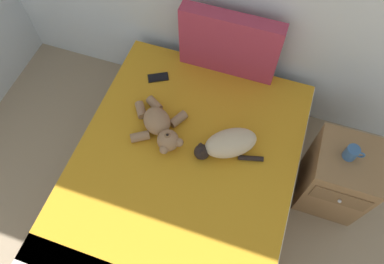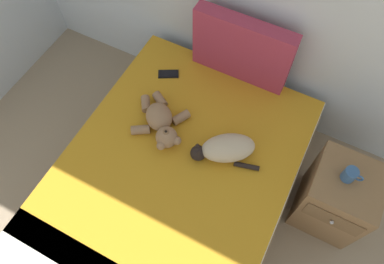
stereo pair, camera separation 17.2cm
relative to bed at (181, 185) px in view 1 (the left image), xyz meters
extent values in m
cube|color=olive|center=(0.00, 0.00, -0.10)|extent=(1.45, 1.91, 0.29)
cube|color=white|center=(0.00, 0.00, 0.14)|extent=(1.41, 1.85, 0.19)
cube|color=orange|center=(0.00, 0.06, 0.24)|extent=(1.39, 1.72, 0.02)
cube|color=#A5334C|center=(0.05, 0.88, 0.50)|extent=(0.69, 0.11, 0.49)
ellipsoid|color=#C6B293|center=(0.25, 0.25, 0.33)|extent=(0.39, 0.35, 0.15)
sphere|color=black|center=(0.09, 0.14, 0.30)|extent=(0.10, 0.10, 0.10)
cone|color=black|center=(0.11, 0.12, 0.36)|extent=(0.04, 0.04, 0.04)
cone|color=black|center=(0.08, 0.16, 0.36)|extent=(0.04, 0.04, 0.04)
cylinder|color=black|center=(0.40, 0.21, 0.27)|extent=(0.16, 0.07, 0.03)
ellipsoid|color=black|center=(0.15, 0.23, 0.28)|extent=(0.11, 0.10, 0.04)
ellipsoid|color=#937051|center=(-0.25, 0.25, 0.33)|extent=(0.27, 0.27, 0.14)
sphere|color=#937051|center=(-0.13, 0.14, 0.33)|extent=(0.14, 0.14, 0.14)
sphere|color=brown|center=(-0.13, 0.14, 0.37)|extent=(0.06, 0.06, 0.06)
sphere|color=black|center=(-0.13, 0.14, 0.40)|extent=(0.02, 0.02, 0.02)
sphere|color=#937051|center=(-0.06, 0.14, 0.33)|extent=(0.06, 0.06, 0.06)
sphere|color=#937051|center=(-0.13, 0.07, 0.33)|extent=(0.06, 0.06, 0.06)
cylinder|color=#937051|center=(-0.13, 0.33, 0.29)|extent=(0.11, 0.14, 0.06)
cylinder|color=#937051|center=(-0.33, 0.39, 0.29)|extent=(0.13, 0.11, 0.06)
cylinder|color=#937051|center=(-0.32, 0.13, 0.29)|extent=(0.14, 0.12, 0.06)
cylinder|color=#937051|center=(-0.40, 0.32, 0.29)|extent=(0.11, 0.13, 0.06)
cube|color=black|center=(-0.40, 0.63, 0.26)|extent=(0.16, 0.13, 0.01)
cube|color=black|center=(-0.40, 0.63, 0.26)|extent=(0.14, 0.11, 0.00)
cube|color=olive|center=(1.00, 0.38, 0.05)|extent=(0.41, 0.41, 0.59)
cube|color=brown|center=(1.00, 0.17, 0.18)|extent=(0.35, 0.01, 0.17)
sphere|color=#B2B2B7|center=(1.00, 0.15, 0.18)|extent=(0.02, 0.02, 0.02)
cylinder|color=#33598C|center=(0.96, 0.38, 0.39)|extent=(0.08, 0.08, 0.09)
torus|color=#33598C|center=(1.01, 0.38, 0.39)|extent=(0.06, 0.01, 0.06)
camera|label=1|loc=(0.35, -0.82, 2.34)|focal=33.59mm
camera|label=2|loc=(0.51, -0.76, 2.34)|focal=33.59mm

